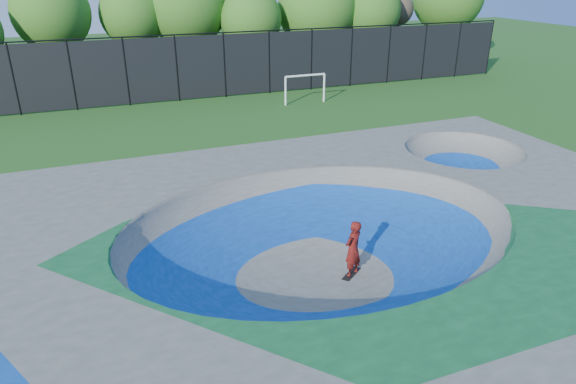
% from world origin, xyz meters
% --- Properties ---
extents(ground, '(120.00, 120.00, 0.00)m').
position_xyz_m(ground, '(0.00, 0.00, 0.00)').
color(ground, '#1F5116').
rests_on(ground, ground).
extents(skate_deck, '(22.00, 14.00, 1.50)m').
position_xyz_m(skate_deck, '(0.00, 0.00, 0.75)').
color(skate_deck, gray).
rests_on(skate_deck, ground).
extents(skater, '(0.71, 0.62, 1.64)m').
position_xyz_m(skater, '(0.66, -0.56, 0.82)').
color(skater, '#B71A0E').
rests_on(skater, ground).
extents(skateboard, '(0.76, 0.64, 0.05)m').
position_xyz_m(skateboard, '(0.66, -0.56, 0.03)').
color(skateboard, black).
rests_on(skateboard, ground).
extents(soccer_goal, '(2.68, 0.12, 1.77)m').
position_xyz_m(soccer_goal, '(7.08, 17.58, 1.22)').
color(soccer_goal, white).
rests_on(soccer_goal, ground).
extents(fence, '(48.09, 0.09, 4.04)m').
position_xyz_m(fence, '(0.00, 21.00, 2.10)').
color(fence, black).
rests_on(fence, ground).
extents(treeline, '(54.23, 7.73, 8.44)m').
position_xyz_m(treeline, '(1.19, 26.13, 4.99)').
color(treeline, '#412A20').
rests_on(treeline, ground).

